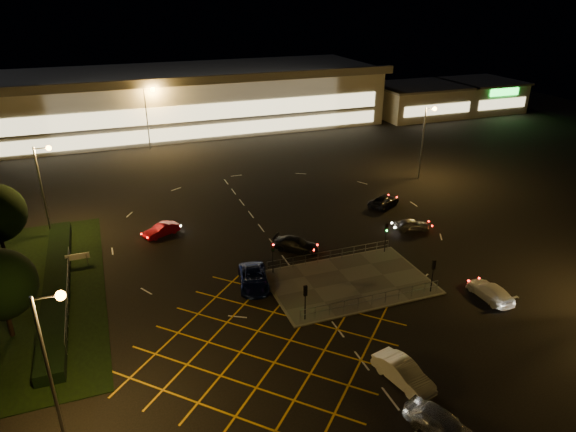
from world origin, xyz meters
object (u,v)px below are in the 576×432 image
object	(u,v)px
signal_sw	(305,296)
car_approach_white	(490,291)
signal_nw	(273,251)
car_circ_red	(161,230)
car_far_dkgrey	(296,244)
signal_se	(433,269)
signal_ne	(386,232)
car_right_silver	(412,225)
car_queue_white	(403,373)
car_left_blue	(254,278)
car_near_silver	(441,423)
car_east_grey	(384,201)

from	to	relation	value
signal_sw	car_approach_white	xyz separation A→B (m)	(16.28, -2.55, -1.68)
signal_nw	car_circ_red	size ratio (longest dim) A/B	0.78
car_far_dkgrey	car_approach_white	bearing A→B (deg)	-98.26
signal_se	signal_ne	size ratio (longest dim) A/B	1.00
car_right_silver	signal_sw	bearing A→B (deg)	139.35
car_queue_white	car_approach_white	bearing A→B (deg)	13.53
car_approach_white	car_left_blue	bearing A→B (deg)	-27.43
signal_se	signal_nw	world-z (taller)	same
car_near_silver	signal_ne	bearing A→B (deg)	45.03
signal_sw	car_left_blue	distance (m)	7.13
signal_se	car_right_silver	size ratio (longest dim) A/B	0.83
signal_sw	car_circ_red	xyz separation A→B (m)	(-8.72, 19.93, -1.71)
car_queue_white	car_approach_white	world-z (taller)	car_queue_white
car_near_silver	car_left_blue	xyz separation A→B (m)	(-5.67, 20.09, -0.03)
car_queue_white	signal_nw	bearing A→B (deg)	88.97
signal_sw	signal_ne	world-z (taller)	same
signal_ne	signal_se	bearing A→B (deg)	-90.00
signal_nw	car_right_silver	distance (m)	18.02
signal_se	car_right_silver	xyz separation A→B (m)	(5.56, 11.65, -1.72)
car_near_silver	car_far_dkgrey	distance (m)	25.17
signal_ne	car_queue_white	xyz separation A→B (m)	(-8.41, -16.89, -1.59)
signal_nw	signal_ne	world-z (taller)	same
car_queue_white	car_far_dkgrey	xyz separation A→B (m)	(0.15, 20.52, -0.09)
signal_ne	car_circ_red	distance (m)	23.98
signal_nw	car_queue_white	world-z (taller)	signal_nw
signal_sw	car_east_grey	world-z (taller)	signal_sw
signal_ne	car_near_silver	size ratio (longest dim) A/B	0.68
car_left_blue	signal_nw	bearing A→B (deg)	43.52
car_right_silver	car_approach_white	world-z (taller)	car_approach_white
car_far_dkgrey	car_circ_red	xyz separation A→B (m)	(-12.46, 8.31, -0.03)
signal_sw	car_queue_white	world-z (taller)	signal_sw
signal_se	car_approach_white	bearing A→B (deg)	149.19
car_right_silver	car_east_grey	xyz separation A→B (m)	(0.58, 7.08, 0.01)
car_queue_white	signal_se	bearing A→B (deg)	33.59
signal_se	car_left_blue	xyz separation A→B (m)	(-14.35, 6.54, -1.61)
signal_sw	car_east_grey	distance (m)	26.13
signal_se	car_queue_white	xyz separation A→B (m)	(-8.41, -8.90, -1.59)
car_queue_white	car_right_silver	size ratio (longest dim) A/B	1.25
car_left_blue	car_far_dkgrey	xyz separation A→B (m)	(6.09, 5.08, -0.07)
signal_se	car_approach_white	xyz separation A→B (m)	(4.28, -2.55, -1.68)
car_approach_white	car_circ_red	bearing A→B (deg)	-43.39
signal_nw	car_approach_white	size ratio (longest dim) A/B	0.67
signal_nw	car_east_grey	world-z (taller)	signal_nw
car_queue_white	car_approach_white	distance (m)	14.19
signal_sw	car_near_silver	xyz separation A→B (m)	(3.32, -13.55, -1.57)
signal_sw	car_approach_white	bearing A→B (deg)	171.09
signal_sw	car_right_silver	size ratio (longest dim) A/B	0.83
car_queue_white	car_east_grey	bearing A→B (deg)	49.19
signal_se	car_queue_white	distance (m)	12.35
car_east_grey	signal_ne	bearing A→B (deg)	120.94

